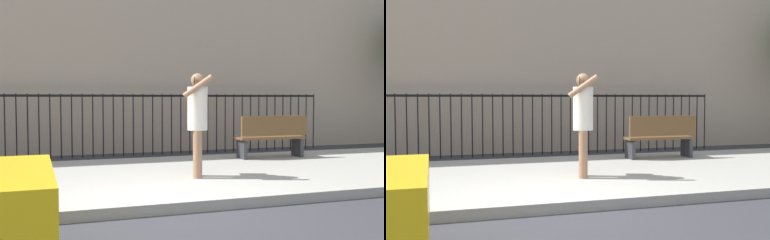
# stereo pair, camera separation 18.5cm
# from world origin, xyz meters

# --- Properties ---
(ground_plane) EXTENTS (60.00, 60.00, 0.00)m
(ground_plane) POSITION_xyz_m (0.00, 0.00, 0.00)
(ground_plane) COLOR #333338
(sidewalk) EXTENTS (28.00, 4.40, 0.15)m
(sidewalk) POSITION_xyz_m (0.00, 2.20, 0.07)
(sidewalk) COLOR #9E9B93
(sidewalk) RESTS_ON ground
(iron_fence) EXTENTS (12.03, 0.04, 1.60)m
(iron_fence) POSITION_xyz_m (0.00, 5.90, 1.02)
(iron_fence) COLOR black
(iron_fence) RESTS_ON ground
(pedestrian_on_phone) EXTENTS (0.53, 0.71, 1.76)m
(pedestrian_on_phone) POSITION_xyz_m (0.96, 1.70, 1.18)
(pedestrian_on_phone) COLOR #936B4C
(pedestrian_on_phone) RESTS_ON sidewalk
(street_bench) EXTENTS (1.60, 0.45, 0.95)m
(street_bench) POSITION_xyz_m (3.32, 3.45, 0.65)
(street_bench) COLOR brown
(street_bench) RESTS_ON sidewalk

